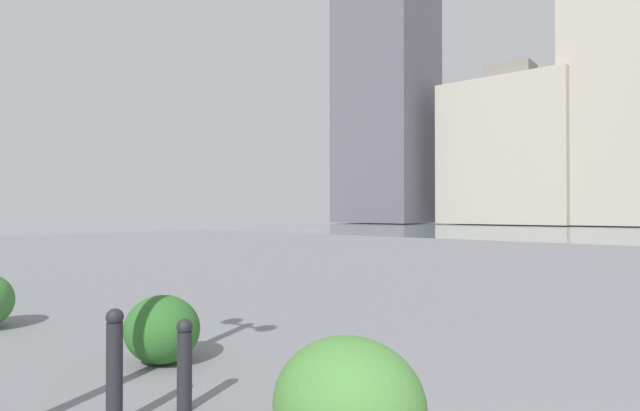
% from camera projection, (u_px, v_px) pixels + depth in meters
% --- Properties ---
extents(building_slab, '(14.34, 10.92, 32.56)m').
position_uv_depth(building_slab, '(634.00, 85.00, 59.05)').
color(building_slab, '#B2A899').
rests_on(building_slab, ground).
extents(building_annex, '(16.19, 10.86, 20.77)m').
position_uv_depth(building_annex, '(511.00, 152.00, 66.58)').
color(building_annex, '#B2A899').
rests_on(building_annex, ground).
extents(building_highrise, '(12.39, 11.08, 38.52)m').
position_uv_depth(building_highrise, '(386.00, 98.00, 74.41)').
color(building_highrise, '#5B5660').
rests_on(building_highrise, ground).
extents(bollard_near, '(0.13, 0.13, 0.74)m').
position_uv_depth(bollard_near, '(184.00, 363.00, 4.11)').
color(bollard_near, '#232328').
rests_on(bollard_near, ground).
extents(bollard_mid, '(0.13, 0.13, 0.89)m').
position_uv_depth(bollard_mid, '(115.00, 365.00, 3.79)').
color(bollard_mid, '#232328').
rests_on(bollard_mid, ground).
extents(shrub_low, '(0.98, 0.88, 0.83)m').
position_uv_depth(shrub_low, '(348.00, 405.00, 3.13)').
color(shrub_low, '#477F38').
rests_on(shrub_low, ground).
extents(shrub_round, '(0.84, 0.76, 0.72)m').
position_uv_depth(shrub_round, '(162.00, 329.00, 5.39)').
color(shrub_round, '#2D6628').
rests_on(shrub_round, ground).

